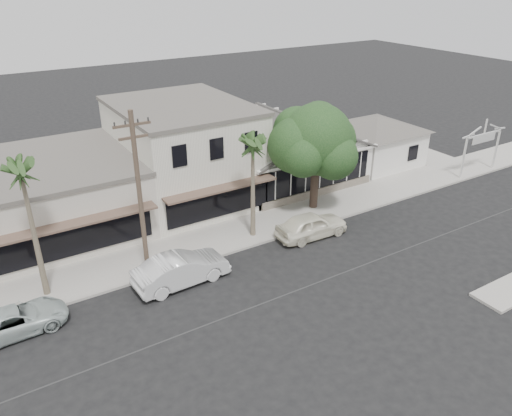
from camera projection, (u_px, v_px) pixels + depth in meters
ground at (343, 273)px, 26.81m from camera, size 140.00×140.00×0.00m
sidewalk_north at (155, 257)px, 28.13m from camera, size 90.00×3.50×0.15m
corner_shop at (287, 147)px, 37.59m from camera, size 10.40×8.60×5.10m
side_cottage at (374, 146)px, 41.23m from camera, size 6.00×6.00×3.00m
arch_sign at (484, 136)px, 38.24m from camera, size 4.12×0.12×3.95m
row_building_near at (183, 154)px, 34.29m from camera, size 8.00×10.00×6.50m
row_building_midnear at (50, 198)px, 30.51m from camera, size 10.00×10.00×4.20m
utility_pole at (140, 194)px, 24.42m from camera, size 1.80×0.24×9.00m
car_0 at (312, 225)px, 30.13m from camera, size 4.62×2.03×1.55m
car_1 at (181, 269)px, 25.62m from camera, size 5.07×1.97×1.65m
car_2 at (16, 320)px, 22.24m from camera, size 4.54×2.22×1.24m
shade_tree at (314, 141)px, 32.06m from camera, size 6.52×5.89×7.23m
palm_east at (253, 145)px, 27.90m from camera, size 2.39×2.39×6.83m
palm_mid at (21, 174)px, 22.11m from camera, size 2.23×2.23×7.62m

